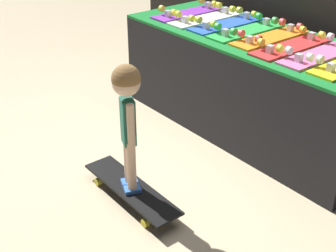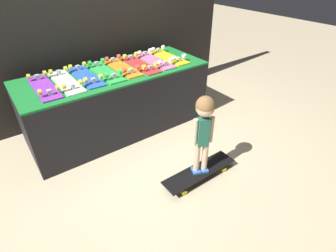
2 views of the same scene
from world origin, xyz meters
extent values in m
plane|color=beige|center=(0.00, 0.00, 0.00)|extent=(16.00, 16.00, 0.00)
cube|color=black|center=(0.00, 1.12, 1.15)|extent=(4.14, 0.10, 2.30)
cube|color=black|center=(0.00, 0.49, 0.37)|extent=(2.13, 0.82, 0.73)
cube|color=#19752D|center=(0.00, 0.49, 0.74)|extent=(2.13, 0.82, 0.02)
cube|color=purple|center=(-0.76, 0.50, 0.76)|extent=(0.19, 0.67, 0.01)
cube|color=#B7B7BC|center=(-0.76, 0.72, 0.79)|extent=(0.04, 0.04, 0.05)
cylinder|color=yellow|center=(-0.68, 0.72, 0.82)|extent=(0.03, 0.05, 0.05)
cylinder|color=yellow|center=(-0.84, 0.72, 0.82)|extent=(0.03, 0.05, 0.05)
cube|color=#B7B7BC|center=(-0.76, 0.28, 0.79)|extent=(0.04, 0.04, 0.05)
cylinder|color=yellow|center=(-0.68, 0.28, 0.82)|extent=(0.03, 0.05, 0.05)
cylinder|color=yellow|center=(-0.84, 0.28, 0.82)|extent=(0.03, 0.05, 0.05)
cube|color=white|center=(-0.55, 0.50, 0.76)|extent=(0.19, 0.67, 0.01)
cube|color=#B7B7BC|center=(-0.55, 0.72, 0.79)|extent=(0.04, 0.04, 0.05)
cylinder|color=yellow|center=(-0.47, 0.72, 0.82)|extent=(0.03, 0.05, 0.05)
cylinder|color=yellow|center=(-0.62, 0.72, 0.82)|extent=(0.03, 0.05, 0.05)
cube|color=#B7B7BC|center=(-0.55, 0.28, 0.79)|extent=(0.04, 0.04, 0.05)
cylinder|color=yellow|center=(-0.47, 0.28, 0.82)|extent=(0.03, 0.05, 0.05)
cylinder|color=yellow|center=(-0.62, 0.28, 0.82)|extent=(0.03, 0.05, 0.05)
cube|color=blue|center=(-0.33, 0.52, 0.76)|extent=(0.19, 0.67, 0.01)
cube|color=#B7B7BC|center=(-0.33, 0.74, 0.79)|extent=(0.04, 0.04, 0.05)
cylinder|color=yellow|center=(-0.25, 0.74, 0.82)|extent=(0.03, 0.05, 0.05)
cylinder|color=yellow|center=(-0.41, 0.74, 0.82)|extent=(0.03, 0.05, 0.05)
cube|color=#B7B7BC|center=(-0.33, 0.30, 0.79)|extent=(0.04, 0.04, 0.05)
cylinder|color=yellow|center=(-0.25, 0.30, 0.82)|extent=(0.03, 0.05, 0.05)
cylinder|color=yellow|center=(-0.41, 0.30, 0.82)|extent=(0.03, 0.05, 0.05)
cube|color=green|center=(-0.11, 0.51, 0.76)|extent=(0.19, 0.67, 0.01)
cube|color=#B7B7BC|center=(-0.11, 0.73, 0.79)|extent=(0.04, 0.04, 0.05)
cylinder|color=green|center=(-0.03, 0.73, 0.82)|extent=(0.03, 0.05, 0.05)
cylinder|color=green|center=(-0.19, 0.73, 0.82)|extent=(0.03, 0.05, 0.05)
cube|color=#B7B7BC|center=(-0.11, 0.28, 0.79)|extent=(0.04, 0.04, 0.05)
cylinder|color=green|center=(-0.03, 0.28, 0.82)|extent=(0.03, 0.05, 0.05)
cylinder|color=green|center=(-0.19, 0.28, 0.82)|extent=(0.03, 0.05, 0.05)
cube|color=orange|center=(0.11, 0.52, 0.76)|extent=(0.19, 0.67, 0.01)
cube|color=#B7B7BC|center=(0.11, 0.74, 0.79)|extent=(0.04, 0.04, 0.05)
cylinder|color=#D84C4C|center=(0.19, 0.74, 0.82)|extent=(0.03, 0.05, 0.05)
cylinder|color=#D84C4C|center=(0.03, 0.74, 0.82)|extent=(0.03, 0.05, 0.05)
cube|color=#B7B7BC|center=(0.11, 0.30, 0.79)|extent=(0.04, 0.04, 0.05)
cylinder|color=#D84C4C|center=(0.19, 0.30, 0.82)|extent=(0.03, 0.05, 0.05)
cylinder|color=#D84C4C|center=(0.03, 0.30, 0.82)|extent=(0.03, 0.05, 0.05)
cube|color=red|center=(0.33, 0.48, 0.76)|extent=(0.19, 0.67, 0.01)
cube|color=#B7B7BC|center=(0.33, 0.70, 0.79)|extent=(0.04, 0.04, 0.05)
cylinder|color=yellow|center=(0.41, 0.70, 0.82)|extent=(0.03, 0.05, 0.05)
cylinder|color=yellow|center=(0.25, 0.70, 0.82)|extent=(0.03, 0.05, 0.05)
cube|color=#B7B7BC|center=(0.33, 0.26, 0.79)|extent=(0.04, 0.04, 0.05)
cylinder|color=yellow|center=(0.41, 0.26, 0.82)|extent=(0.03, 0.05, 0.05)
cylinder|color=yellow|center=(0.25, 0.26, 0.82)|extent=(0.03, 0.05, 0.05)
cube|color=pink|center=(0.55, 0.49, 0.76)|extent=(0.19, 0.67, 0.01)
cube|color=#B7B7BC|center=(0.55, 0.72, 0.79)|extent=(0.04, 0.04, 0.05)
cylinder|color=white|center=(0.62, 0.72, 0.82)|extent=(0.03, 0.05, 0.05)
cylinder|color=white|center=(0.47, 0.72, 0.82)|extent=(0.03, 0.05, 0.05)
cube|color=#B7B7BC|center=(0.55, 0.27, 0.79)|extent=(0.04, 0.04, 0.05)
cylinder|color=white|center=(0.62, 0.27, 0.82)|extent=(0.03, 0.05, 0.05)
cylinder|color=white|center=(0.47, 0.27, 0.82)|extent=(0.03, 0.05, 0.05)
cube|color=yellow|center=(0.76, 0.51, 0.76)|extent=(0.19, 0.67, 0.01)
cube|color=#B7B7BC|center=(0.76, 0.73, 0.79)|extent=(0.04, 0.04, 0.05)
cylinder|color=white|center=(0.84, 0.73, 0.82)|extent=(0.03, 0.05, 0.05)
cylinder|color=white|center=(0.68, 0.73, 0.82)|extent=(0.03, 0.05, 0.05)
cube|color=#B7B7BC|center=(0.76, 0.29, 0.79)|extent=(0.04, 0.04, 0.05)
cylinder|color=white|center=(0.84, 0.29, 0.82)|extent=(0.03, 0.05, 0.05)
cylinder|color=white|center=(0.68, 0.29, 0.82)|extent=(0.03, 0.05, 0.05)
cube|color=black|center=(0.20, -0.78, 0.08)|extent=(0.79, 0.20, 0.01)
cube|color=#B7B7BC|center=(0.46, -0.78, 0.05)|extent=(0.04, 0.04, 0.05)
cylinder|color=yellow|center=(0.46, -0.70, 0.03)|extent=(0.05, 0.03, 0.05)
cylinder|color=yellow|center=(0.46, -0.87, 0.03)|extent=(0.05, 0.03, 0.05)
cube|color=#B7B7BC|center=(-0.06, -0.78, 0.05)|extent=(0.04, 0.04, 0.05)
cylinder|color=yellow|center=(-0.06, -0.70, 0.03)|extent=(0.05, 0.03, 0.05)
cylinder|color=yellow|center=(-0.06, -0.87, 0.03)|extent=(0.05, 0.03, 0.05)
cube|color=#3870C6|center=(0.24, -0.80, 0.10)|extent=(0.11, 0.12, 0.02)
cylinder|color=#DBB293|center=(0.24, -0.80, 0.28)|extent=(0.06, 0.06, 0.32)
cube|color=#3870C6|center=(0.16, -0.77, 0.10)|extent=(0.11, 0.12, 0.02)
cylinder|color=#DBB293|center=(0.16, -0.77, 0.28)|extent=(0.06, 0.06, 0.32)
cube|color=#236651|center=(0.20, -0.78, 0.55)|extent=(0.12, 0.11, 0.28)
cylinder|color=#DBB293|center=(0.27, -0.81, 0.56)|extent=(0.04, 0.04, 0.26)
cylinder|color=#DBB293|center=(0.13, -0.76, 0.56)|extent=(0.04, 0.04, 0.26)
sphere|color=#DBB293|center=(0.20, -0.78, 0.80)|extent=(0.16, 0.16, 0.16)
sphere|color=olive|center=(0.20, -0.78, 0.82)|extent=(0.16, 0.16, 0.16)
camera|label=1|loc=(2.18, -2.08, 1.81)|focal=50.00mm
camera|label=2|loc=(-1.17, -2.13, 1.86)|focal=28.00mm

